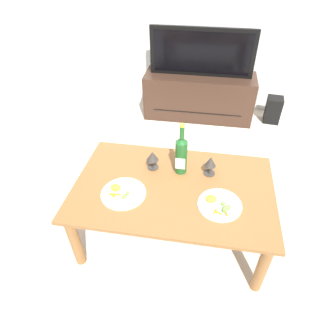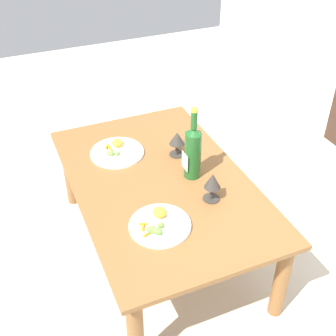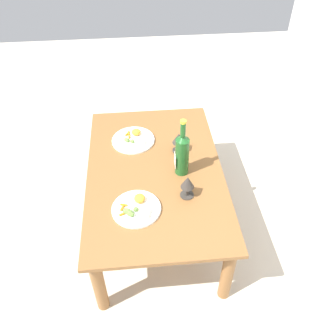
{
  "view_description": "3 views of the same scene",
  "coord_description": "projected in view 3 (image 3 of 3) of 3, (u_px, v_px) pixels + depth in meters",
  "views": [
    {
      "loc": [
        0.19,
        -1.38,
        1.82
      ],
      "look_at": [
        -0.05,
        0.07,
        0.58
      ],
      "focal_mm": 30.74,
      "sensor_mm": 36.0,
      "label": 1
    },
    {
      "loc": [
        1.64,
        -0.65,
        1.85
      ],
      "look_at": [
        0.03,
        0.03,
        0.58
      ],
      "focal_mm": 47.78,
      "sensor_mm": 36.0,
      "label": 2
    },
    {
      "loc": [
        1.63,
        -0.08,
        2.01
      ],
      "look_at": [
        0.04,
        0.08,
        0.54
      ],
      "focal_mm": 38.41,
      "sensor_mm": 36.0,
      "label": 3
    }
  ],
  "objects": [
    {
      "name": "ground_plane",
      "position": [
        157.0,
        220.0,
        2.56
      ],
      "size": [
        6.4,
        6.4,
        0.0
      ],
      "primitive_type": "plane",
      "color": "beige"
    },
    {
      "name": "dining_table",
      "position": [
        155.0,
        179.0,
        2.28
      ],
      "size": [
        1.33,
        0.84,
        0.49
      ],
      "color": "brown",
      "rests_on": "ground_plane"
    },
    {
      "name": "wine_bottle",
      "position": [
        182.0,
        153.0,
        2.12
      ],
      "size": [
        0.08,
        0.08,
        0.38
      ],
      "color": "#1E5923",
      "rests_on": "dining_table"
    },
    {
      "name": "goblet_left",
      "position": [
        179.0,
        139.0,
        2.31
      ],
      "size": [
        0.08,
        0.08,
        0.14
      ],
      "color": "#38332D",
      "rests_on": "dining_table"
    },
    {
      "name": "goblet_right",
      "position": [
        188.0,
        183.0,
        2.01
      ],
      "size": [
        0.08,
        0.08,
        0.15
      ],
      "color": "#38332D",
      "rests_on": "dining_table"
    },
    {
      "name": "dinner_plate_left",
      "position": [
        134.0,
        139.0,
        2.44
      ],
      "size": [
        0.29,
        0.29,
        0.05
      ],
      "color": "white",
      "rests_on": "dining_table"
    },
    {
      "name": "dinner_plate_right",
      "position": [
        136.0,
        208.0,
        1.99
      ],
      "size": [
        0.28,
        0.28,
        0.05
      ],
      "color": "white",
      "rests_on": "dining_table"
    }
  ]
}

